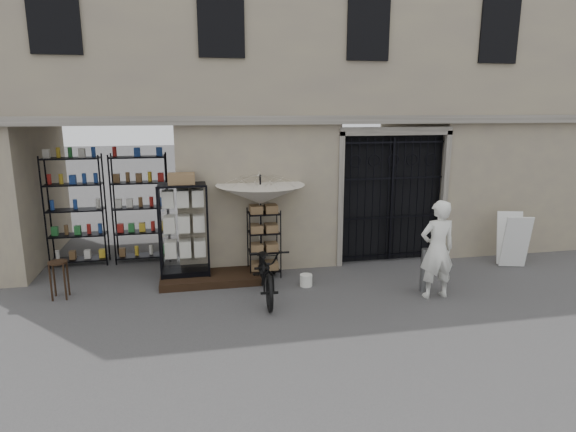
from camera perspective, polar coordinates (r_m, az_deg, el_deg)
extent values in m
plane|color=black|center=(9.07, 6.84, -10.05)|extent=(80.00, 80.00, 0.00)
cube|color=gray|center=(12.27, 1.29, 17.40)|extent=(14.00, 4.00, 9.00)
cube|color=black|center=(11.06, -20.69, 1.48)|extent=(3.00, 1.70, 3.00)
cube|color=black|center=(11.60, -20.47, 0.73)|extent=(2.70, 0.50, 2.50)
cube|color=black|center=(11.31, 11.86, 2.27)|extent=(2.50, 0.06, 3.00)
cube|color=black|center=(11.18, 12.17, 1.87)|extent=(0.05, 0.05, 2.80)
cube|color=black|center=(10.08, -9.20, -7.31)|extent=(2.00, 0.90, 0.15)
cube|color=black|center=(10.22, -12.00, -6.38)|extent=(0.99, 0.67, 0.10)
cube|color=silver|center=(9.69, -12.06, -1.98)|extent=(0.87, 0.11, 1.75)
cube|color=silver|center=(10.00, -12.21, -2.15)|extent=(0.83, 0.50, 1.46)
cube|color=olive|center=(9.78, -12.51, 4.05)|extent=(0.56, 0.45, 0.21)
cube|color=black|center=(10.13, -2.87, -3.19)|extent=(0.71, 0.56, 1.45)
cube|color=olive|center=(10.14, -2.87, -3.44)|extent=(0.60, 0.46, 1.09)
cylinder|color=black|center=(10.03, -3.24, -1.23)|extent=(0.05, 0.05, 2.17)
imported|color=beige|center=(9.87, -3.30, 3.22)|extent=(2.09, 2.11, 1.46)
cylinder|color=silver|center=(9.72, 2.16, -7.62)|extent=(0.28, 0.28, 0.24)
imported|color=black|center=(9.23, -2.57, -9.55)|extent=(0.75, 1.09, 2.01)
cylinder|color=black|center=(9.90, -25.65, -4.97)|extent=(0.38, 0.38, 0.04)
cube|color=black|center=(10.00, -25.46, -6.90)|extent=(0.29, 0.29, 0.71)
cylinder|color=slate|center=(9.71, 15.88, -6.20)|extent=(0.17, 0.17, 0.86)
imported|color=silver|center=(9.65, 16.90, -9.11)|extent=(0.70, 1.87, 0.45)
cube|color=silver|center=(11.70, 25.41, -2.82)|extent=(0.62, 0.42, 1.18)
cube|color=silver|center=(12.03, 24.78, -2.36)|extent=(0.62, 0.42, 1.18)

